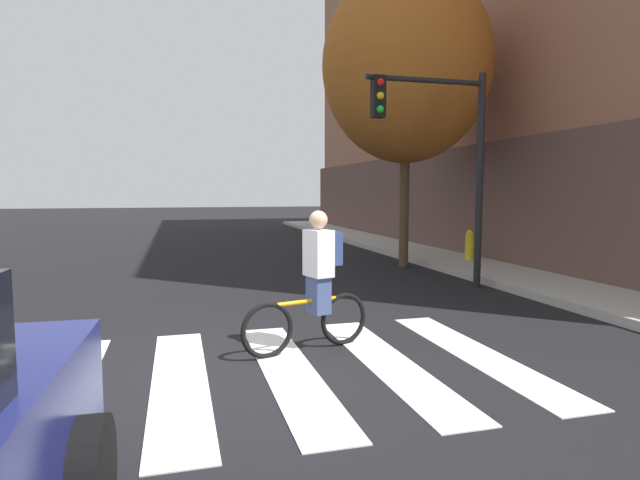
{
  "coord_description": "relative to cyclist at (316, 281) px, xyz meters",
  "views": [
    {
      "loc": [
        -0.54,
        -5.28,
        1.91
      ],
      "look_at": [
        1.61,
        2.56,
        1.16
      ],
      "focal_mm": 29.22,
      "sensor_mm": 36.0,
      "label": 1
    }
  ],
  "objects": [
    {
      "name": "ground_plane",
      "position": [
        -1.05,
        -0.68,
        -0.84
      ],
      "size": [
        120.0,
        120.0,
        0.0
      ],
      "primitive_type": "plane",
      "color": "black"
    },
    {
      "name": "crosswalk_stripes",
      "position": [
        -0.48,
        -0.68,
        -0.84
      ],
      "size": [
        5.05,
        3.5,
        0.01
      ],
      "color": "silver",
      "rests_on": "ground"
    },
    {
      "name": "cyclist",
      "position": [
        0.0,
        0.0,
        0.0
      ],
      "size": [
        1.66,
        0.52,
        1.69
      ],
      "color": "black",
      "rests_on": "ground"
    },
    {
      "name": "traffic_light_near",
      "position": [
        3.36,
        3.16,
        2.02
      ],
      "size": [
        2.47,
        0.28,
        4.2
      ],
      "color": "black",
      "rests_on": "ground"
    },
    {
      "name": "fire_hydrant",
      "position": [
        5.71,
        5.95,
        -0.31
      ],
      "size": [
        0.33,
        0.22,
        0.78
      ],
      "color": "gold",
      "rests_on": "sidewalk"
    },
    {
      "name": "street_tree_near",
      "position": [
        3.98,
        6.24,
        4.18
      ],
      "size": [
        4.18,
        4.18,
        7.43
      ],
      "color": "#4C3823",
      "rests_on": "ground"
    }
  ]
}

